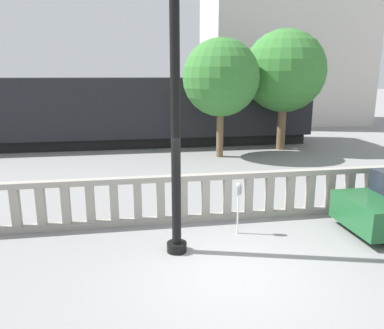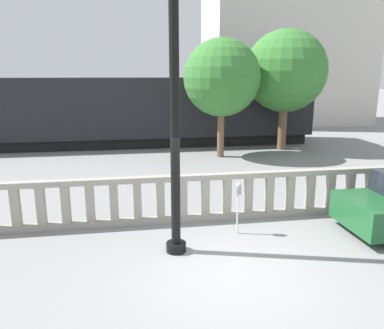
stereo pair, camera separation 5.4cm
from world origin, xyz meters
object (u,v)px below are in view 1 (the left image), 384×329
lamppost (176,125)px  tree_right (284,71)px  parking_meter (238,194)px  train_near (72,111)px  tree_left (221,78)px

lamppost → tree_right: (6.63, 10.33, 1.10)m
lamppost → parking_meter: bearing=23.9°
lamppost → train_near: bearing=106.7°
lamppost → train_near: size_ratio=0.23×
parking_meter → tree_right: size_ratio=0.22×
parking_meter → tree_left: bearing=79.3°
lamppost → tree_right: lamppost is taller
parking_meter → train_near: size_ratio=0.05×
parking_meter → tree_right: tree_right is taller
train_near → tree_left: tree_left is taller
tree_left → parking_meter: bearing=-100.7°
parking_meter → tree_right: (5.07, 9.64, 2.86)m
train_near → tree_right: tree_right is taller
tree_right → tree_left: bearing=-160.9°
parking_meter → tree_left: 8.97m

